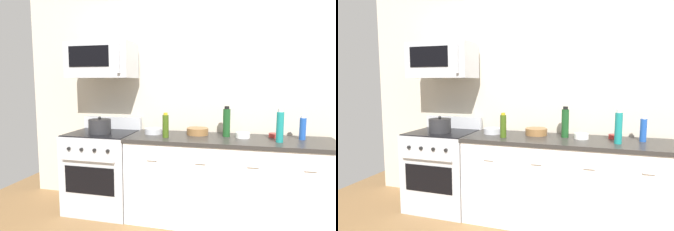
% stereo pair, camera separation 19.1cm
% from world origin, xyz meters
% --- Properties ---
extents(ground_plane, '(6.26, 6.26, 0.00)m').
position_xyz_m(ground_plane, '(0.00, 0.00, 0.00)').
color(ground_plane, olive).
extents(back_wall, '(5.22, 0.10, 2.70)m').
position_xyz_m(back_wall, '(0.00, 0.41, 1.35)').
color(back_wall, beige).
rests_on(back_wall, ground_plane).
extents(counter_unit, '(2.13, 0.66, 0.92)m').
position_xyz_m(counter_unit, '(0.00, -0.00, 0.46)').
color(counter_unit, white).
rests_on(counter_unit, ground_plane).
extents(range_oven, '(0.76, 0.69, 1.07)m').
position_xyz_m(range_oven, '(-1.44, 0.00, 0.47)').
color(range_oven, '#B7BABF').
rests_on(range_oven, ground_plane).
extents(microwave, '(0.74, 0.44, 0.40)m').
position_xyz_m(microwave, '(-1.44, 0.05, 1.75)').
color(microwave, '#B7BABF').
extents(bottle_soda_blue, '(0.06, 0.06, 0.25)m').
position_xyz_m(bottle_soda_blue, '(0.73, 0.10, 1.04)').
color(bottle_soda_blue, '#1E4CA5').
rests_on(bottle_soda_blue, countertop_slab).
extents(bottle_wine_green, '(0.08, 0.08, 0.33)m').
position_xyz_m(bottle_wine_green, '(-0.02, 0.09, 1.08)').
color(bottle_wine_green, '#19471E').
rests_on(bottle_wine_green, countertop_slab).
extents(bottle_sparkling_teal, '(0.07, 0.07, 0.33)m').
position_xyz_m(bottle_sparkling_teal, '(0.49, -0.09, 1.07)').
color(bottle_sparkling_teal, '#197F7A').
rests_on(bottle_sparkling_teal, countertop_slab).
extents(bottle_olive_oil, '(0.07, 0.07, 0.26)m').
position_xyz_m(bottle_olive_oil, '(-0.65, -0.12, 1.04)').
color(bottle_olive_oil, '#385114').
rests_on(bottle_olive_oil, countertop_slab).
extents(bowl_red_small, '(0.12, 0.12, 0.04)m').
position_xyz_m(bowl_red_small, '(0.47, 0.17, 0.94)').
color(bowl_red_small, '#B72D28').
rests_on(bowl_red_small, countertop_slab).
extents(bowl_wooden_salad, '(0.24, 0.24, 0.07)m').
position_xyz_m(bowl_wooden_salad, '(-0.34, 0.13, 0.96)').
color(bowl_wooden_salad, brown).
rests_on(bowl_wooden_salad, countertop_slab).
extents(bowl_white_ceramic, '(0.15, 0.15, 0.06)m').
position_xyz_m(bowl_white_ceramic, '(0.15, 0.06, 0.95)').
color(bowl_white_ceramic, white).
rests_on(bowl_white_ceramic, countertop_slab).
extents(bowl_steel_prep, '(0.20, 0.20, 0.06)m').
position_xyz_m(bowl_steel_prep, '(-0.83, 0.06, 0.95)').
color(bowl_steel_prep, '#B2B5BA').
rests_on(bowl_steel_prep, countertop_slab).
extents(stockpot, '(0.25, 0.25, 0.19)m').
position_xyz_m(stockpot, '(-1.44, -0.05, 1.00)').
color(stockpot, '#262628').
rests_on(stockpot, range_oven).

